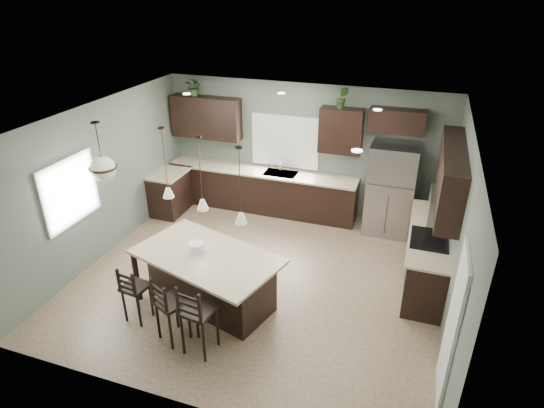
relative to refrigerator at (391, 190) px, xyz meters
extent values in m
plane|color=#9E8466|center=(-1.90, -2.37, -0.93)|extent=(6.00, 6.00, 0.00)
cube|color=white|center=(1.08, -3.92, 0.09)|extent=(0.04, 0.82, 2.04)
cube|color=white|center=(-2.30, 0.36, 0.62)|extent=(1.35, 0.02, 1.00)
cube|color=white|center=(-4.88, -3.17, 0.62)|extent=(0.02, 1.10, 1.00)
cube|color=black|center=(-4.60, -0.67, -0.48)|extent=(0.60, 0.90, 0.90)
cube|color=beige|center=(-4.58, -0.67, -0.01)|extent=(0.66, 0.96, 0.04)
cube|color=black|center=(-2.75, 0.08, -0.48)|extent=(4.20, 0.60, 0.90)
cube|color=beige|center=(-2.75, 0.06, -0.01)|extent=(4.20, 0.66, 0.04)
cube|color=gray|center=(-2.30, 0.06, 0.01)|extent=(0.70, 0.45, 0.01)
cylinder|color=silver|center=(-2.30, 0.03, 0.16)|extent=(0.02, 0.02, 0.28)
cube|color=black|center=(-4.05, 0.21, 1.02)|extent=(1.55, 0.34, 0.90)
cube|color=black|center=(-1.10, 0.21, 1.02)|extent=(0.85, 0.34, 0.90)
cube|color=black|center=(-0.05, 0.21, 1.32)|extent=(1.05, 0.34, 0.45)
cube|color=black|center=(0.80, -1.50, -0.48)|extent=(0.60, 2.35, 0.90)
cube|color=beige|center=(0.78, -1.50, -0.01)|extent=(0.66, 2.35, 0.04)
cube|color=black|center=(0.78, -1.77, 0.02)|extent=(0.58, 0.75, 0.02)
cube|color=gray|center=(0.50, -1.77, -0.48)|extent=(0.01, 0.72, 0.60)
cube|color=black|center=(0.93, -1.50, 1.02)|extent=(0.34, 2.35, 0.90)
cube|color=gray|center=(0.88, -1.77, 0.62)|extent=(0.40, 0.75, 0.40)
cube|color=#9C9BA3|center=(0.00, 0.00, 0.00)|extent=(0.90, 0.74, 1.85)
cube|color=black|center=(-2.39, -3.31, -0.46)|extent=(2.46, 1.82, 0.92)
cylinder|color=white|center=(-2.58, -3.25, 0.07)|extent=(0.24, 0.24, 0.14)
cube|color=black|center=(-3.25, -3.95, -0.44)|extent=(0.40, 0.40, 0.96)
cube|color=black|center=(-2.53, -4.15, -0.39)|extent=(0.52, 0.52, 1.06)
cube|color=black|center=(-2.07, -4.24, -0.35)|extent=(0.47, 0.47, 1.14)
imported|color=#265324|center=(-4.27, 0.18, 1.67)|extent=(0.42, 0.39, 0.39)
imported|color=#2C5023|center=(-1.11, 0.18, 1.69)|extent=(0.25, 0.21, 0.43)
plane|color=#5D6B5D|center=(-1.90, 0.38, 0.48)|extent=(6.00, 0.00, 6.00)
plane|color=#5D6B5D|center=(-1.90, -5.12, 0.48)|extent=(6.00, 0.00, 6.00)
plane|color=#5D6B5D|center=(-4.90, -2.37, 0.48)|extent=(0.00, 5.50, 5.50)
plane|color=#5D6B5D|center=(1.10, -2.37, 0.48)|extent=(0.00, 5.50, 5.50)
plane|color=white|center=(-1.90, -2.37, 1.87)|extent=(6.00, 6.00, 0.00)
camera|label=1|loc=(0.41, -8.44, 3.75)|focal=30.00mm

